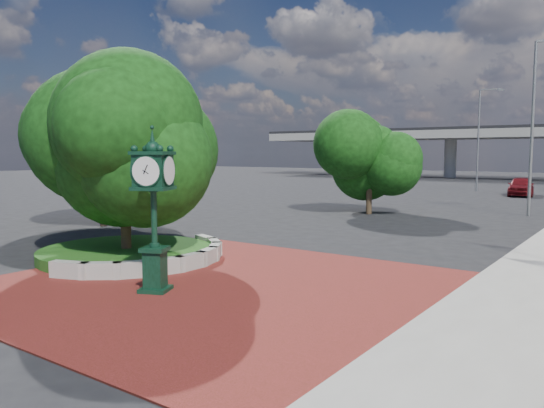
{
  "coord_description": "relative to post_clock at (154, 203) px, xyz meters",
  "views": [
    {
      "loc": [
        10.22,
        -12.24,
        3.82
      ],
      "look_at": [
        0.38,
        1.5,
        2.18
      ],
      "focal_mm": 35.0,
      "sensor_mm": 36.0,
      "label": 1
    }
  ],
  "objects": [
    {
      "name": "ground",
      "position": [
        0.64,
        2.55,
        -2.45
      ],
      "size": [
        200.0,
        200.0,
        0.0
      ],
      "primitive_type": "plane",
      "color": "black",
      "rests_on": "ground"
    },
    {
      "name": "plaza",
      "position": [
        0.64,
        1.55,
        -2.43
      ],
      "size": [
        12.0,
        12.0,
        0.04
      ],
      "primitive_type": "cube",
      "color": "maroon",
      "rests_on": "ground"
    },
    {
      "name": "planter_wall",
      "position": [
        -2.06,
        2.55,
        -2.18
      ],
      "size": [
        2.96,
        6.77,
        0.54
      ],
      "color": "#9E9B93",
      "rests_on": "ground"
    },
    {
      "name": "grass_bed",
      "position": [
        -4.36,
        2.55,
        -2.25
      ],
      "size": [
        6.1,
        6.1,
        0.4
      ],
      "primitive_type": "cylinder",
      "color": "#1E4D16",
      "rests_on": "ground"
    },
    {
      "name": "tree_planter",
      "position": [
        -4.36,
        2.55,
        1.27
      ],
      "size": [
        5.2,
        5.2,
        6.33
      ],
      "color": "#38281C",
      "rests_on": "ground"
    },
    {
      "name": "tree_northwest",
      "position": [
        -12.36,
        7.55,
        1.67
      ],
      "size": [
        5.6,
        5.6,
        6.93
      ],
      "color": "#38281C",
      "rests_on": "ground"
    },
    {
      "name": "tree_street",
      "position": [
        -3.36,
        20.55,
        0.78
      ],
      "size": [
        4.4,
        4.4,
        5.45
      ],
      "color": "#38281C",
      "rests_on": "ground"
    },
    {
      "name": "post_clock",
      "position": [
        0.0,
        0.0,
        0.0
      ],
      "size": [
        1.17,
        1.17,
        4.47
      ],
      "color": "black",
      "rests_on": "ground"
    },
    {
      "name": "parked_car",
      "position": [
        1.55,
        41.18,
        -1.6
      ],
      "size": [
        2.7,
        5.24,
        1.71
      ],
      "primitive_type": "imported",
      "rotation": [
        0.0,
        0.0,
        0.14
      ],
      "color": "#600D13",
      "rests_on": "ground"
    },
    {
      "name": "street_lamp_near",
      "position": [
        5.21,
        25.17,
        3.63
      ],
      "size": [
        2.28,
        0.84,
        10.38
      ],
      "color": "slate",
      "rests_on": "ground"
    },
    {
      "name": "street_lamp_far",
      "position": [
        -3.01,
        45.14,
        3.42
      ],
      "size": [
        2.23,
        0.62,
        10.02
      ],
      "color": "slate",
      "rests_on": "ground"
    }
  ]
}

